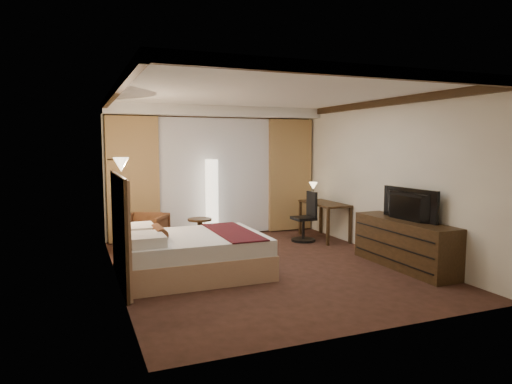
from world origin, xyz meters
name	(u,v)px	position (x,y,z in m)	size (l,w,h in m)	color
floor	(265,266)	(0.00, 0.00, 0.00)	(4.50, 5.50, 0.01)	#311D13
ceiling	(266,94)	(0.00, 0.00, 2.70)	(4.50, 5.50, 0.01)	white
back_wall	(215,172)	(0.00, 2.75, 1.35)	(4.50, 0.02, 2.70)	beige
left_wall	(115,187)	(-2.25, 0.00, 1.35)	(0.02, 5.50, 2.70)	beige
right_wall	(384,178)	(2.25, 0.00, 1.35)	(0.02, 5.50, 2.70)	beige
crown_molding	(266,98)	(0.00, 0.00, 2.64)	(4.50, 5.50, 0.12)	black
soffit	(218,111)	(0.00, 2.50, 2.60)	(4.50, 0.50, 0.20)	white
curtain_sheer	(216,177)	(0.00, 2.67, 1.25)	(2.48, 0.04, 2.45)	silver
curtain_left_drape	(133,179)	(-1.70, 2.61, 1.25)	(1.00, 0.14, 2.45)	tan
curtain_right_drape	(290,175)	(1.70, 2.61, 1.25)	(1.00, 0.14, 2.45)	tan
wall_sconce	(121,165)	(-2.09, 0.79, 1.62)	(0.24, 0.24, 0.24)	white
bed	(194,254)	(-1.16, -0.01, 0.30)	(2.06, 1.60, 0.60)	white
headboard	(120,230)	(-2.20, -0.01, 0.75)	(0.12, 1.90, 1.50)	tan
armchair	(144,231)	(-1.63, 1.76, 0.38)	(0.73, 0.68, 0.75)	#513118
side_table	(200,232)	(-0.55, 1.93, 0.25)	(0.46, 0.46, 0.51)	black
floor_lamp	(212,199)	(-0.17, 2.38, 0.82)	(0.35, 0.35, 1.64)	white
desk	(324,221)	(1.95, 1.51, 0.38)	(0.55, 1.25, 0.75)	black
desk_lamp	(313,192)	(1.95, 1.99, 0.92)	(0.18, 0.18, 0.34)	#FFD899
office_chair	(303,216)	(1.45, 1.46, 0.50)	(0.48, 0.48, 1.00)	black
dresser	(404,244)	(2.00, -0.87, 0.38)	(0.50, 1.95, 0.76)	black
television	(404,199)	(1.97, -0.87, 1.08)	(1.14, 0.65, 0.15)	black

